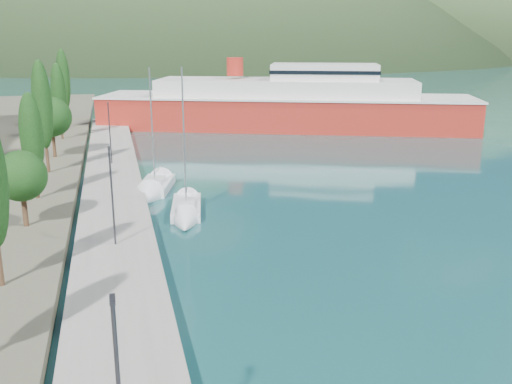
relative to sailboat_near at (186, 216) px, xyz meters
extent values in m
plane|color=#174B4C|center=(3.86, 99.96, -0.29)|extent=(1400.00, 1400.00, 0.00)
cube|color=gray|center=(-5.14, 5.96, 0.11)|extent=(5.00, 88.00, 0.80)
cylinder|color=#47301E|center=(-10.98, -10.61, 1.44)|extent=(0.30, 0.30, 2.06)
cylinder|color=#47301E|center=(-10.98, -0.79, 1.48)|extent=(0.36, 0.36, 2.14)
sphere|color=#163A13|center=(-10.98, -0.79, 3.92)|extent=(3.42, 3.42, 3.42)
cylinder|color=#47301E|center=(-10.98, 6.30, 1.33)|extent=(0.30, 0.30, 1.84)
ellipsoid|color=#163A13|center=(-10.98, 6.30, 5.52)|extent=(1.80, 1.80, 6.54)
cylinder|color=#47301E|center=(-10.98, 15.40, 1.56)|extent=(0.30, 0.30, 2.30)
ellipsoid|color=#163A13|center=(-10.98, 15.40, 6.78)|extent=(1.80, 1.80, 8.15)
cylinder|color=#47301E|center=(-10.98, 22.51, 1.71)|extent=(0.36, 0.36, 2.61)
sphere|color=#163A13|center=(-10.98, 22.51, 4.68)|extent=(4.17, 4.17, 4.17)
cylinder|color=#47301E|center=(-10.98, 33.71, 1.43)|extent=(0.30, 0.30, 2.05)
ellipsoid|color=#163A13|center=(-10.98, 33.71, 6.09)|extent=(1.80, 1.80, 7.26)
cylinder|color=#47301E|center=(-10.98, 43.15, 1.59)|extent=(0.30, 0.30, 2.37)
ellipsoid|color=#163A13|center=(-10.98, 43.15, 6.97)|extent=(1.80, 1.80, 8.39)
cube|color=#2D2D33|center=(-5.14, -26.60, 6.51)|extent=(0.15, 0.50, 0.12)
cylinder|color=#2D2D33|center=(-5.14, -6.16, 3.51)|extent=(0.12, 0.12, 6.00)
cube|color=#2D2D33|center=(-5.14, -5.91, 6.51)|extent=(0.15, 0.50, 0.12)
cylinder|color=#2D2D33|center=(-5.14, 17.48, 3.51)|extent=(0.12, 0.12, 6.00)
cube|color=#2D2D33|center=(-5.14, 17.73, 6.51)|extent=(0.15, 0.50, 0.12)
cube|color=silver|center=(0.32, 2.00, -0.06)|extent=(3.10, 6.30, 0.85)
cube|color=silver|center=(0.26, 1.60, 0.51)|extent=(1.67, 2.59, 0.33)
cylinder|color=silver|center=(0.26, 1.60, 5.57)|extent=(0.12, 0.12, 10.41)
cone|color=silver|center=(-0.29, -1.82, -0.06)|extent=(2.59, 3.12, 2.18)
cube|color=silver|center=(-1.47, 9.07, -0.02)|extent=(4.01, 6.24, 0.99)
cube|color=silver|center=(-1.57, 8.70, 0.64)|extent=(2.09, 2.64, 0.38)
cylinder|color=silver|center=(-1.57, 8.70, 5.42)|extent=(0.12, 0.12, 9.89)
cone|color=silver|center=(-2.48, 5.52, -0.02)|extent=(3.17, 3.28, 2.53)
cube|color=#AF261C|center=(19.70, 39.08, 1.73)|extent=(53.67, 29.19, 5.14)
cube|color=silver|center=(19.70, 39.08, 4.30)|extent=(54.14, 29.63, 0.28)
cube|color=silver|center=(19.70, 39.08, 5.40)|extent=(37.58, 21.58, 2.75)
cube|color=silver|center=(24.85, 37.13, 7.88)|extent=(16.36, 11.67, 2.20)
cylinder|color=#AF261C|center=(12.84, 41.69, 8.52)|extent=(2.39, 2.39, 2.57)
camera|label=1|loc=(-4.85, -40.35, 13.04)|focal=40.00mm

